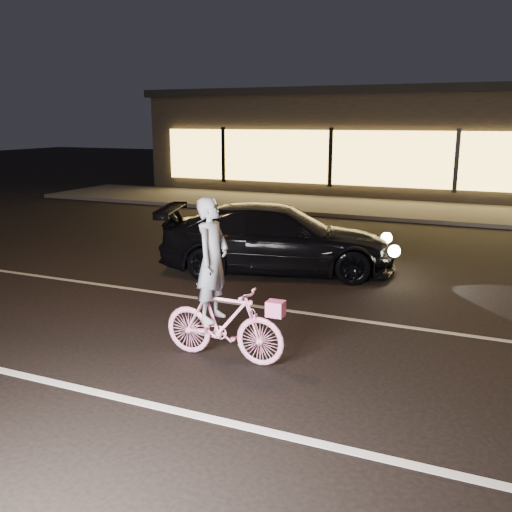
% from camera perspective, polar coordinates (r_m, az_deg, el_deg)
% --- Properties ---
extents(ground, '(90.00, 90.00, 0.00)m').
position_cam_1_polar(ground, '(7.01, 8.36, -11.81)').
color(ground, black).
rests_on(ground, ground).
extents(lane_stripe_near, '(60.00, 0.12, 0.01)m').
position_cam_1_polar(lane_stripe_near, '(5.74, 4.18, -17.76)').
color(lane_stripe_near, silver).
rests_on(lane_stripe_near, ground).
extents(lane_stripe_far, '(60.00, 0.10, 0.01)m').
position_cam_1_polar(lane_stripe_far, '(8.82, 11.84, -6.54)').
color(lane_stripe_far, gray).
rests_on(lane_stripe_far, ground).
extents(sidewalk, '(30.00, 4.00, 0.12)m').
position_cam_1_polar(sidewalk, '(19.43, 18.64, 4.12)').
color(sidewalk, '#383533').
rests_on(sidewalk, ground).
extents(storefront, '(25.40, 8.42, 4.20)m').
position_cam_1_polar(storefront, '(25.18, 20.30, 10.76)').
color(storefront, black).
rests_on(storefront, ground).
extents(cyclist, '(1.65, 0.57, 2.07)m').
position_cam_1_polar(cyclist, '(7.17, -3.59, -4.79)').
color(cyclist, '#FF348C').
rests_on(cyclist, ground).
extents(sedan, '(4.97, 3.18, 1.34)m').
position_cam_1_polar(sedan, '(11.35, 2.16, 1.73)').
color(sedan, black).
rests_on(sedan, ground).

